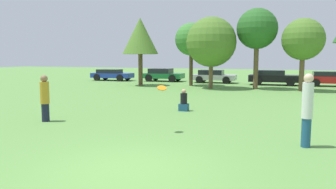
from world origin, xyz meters
The scene contains 15 objects.
ground_plane centered at (0.00, 0.00, 0.00)m, with size 120.00×120.00×0.00m, color #5B8E42.
person_thrower centered at (-5.23, 3.64, 0.89)m, with size 0.33×0.33×1.73m.
person_catcher centered at (3.69, 3.19, 1.03)m, with size 0.28×0.28×1.96m.
frisbee centered at (-0.52, 3.47, 1.42)m, with size 0.32×0.29×0.19m.
bystander_sitting centered at (-1.11, 7.69, 0.40)m, with size 0.40×0.34×0.98m.
tree_0 centered at (-8.42, 18.89, 4.09)m, with size 2.99×2.99×5.62m.
tree_1 centered at (-4.38, 20.14, 3.81)m, with size 2.68×2.68×5.18m.
tree_2 centered at (-2.30, 18.38, 3.50)m, with size 3.77×3.77×5.40m.
tree_3 centered at (0.94, 19.12, 4.42)m, with size 2.99×2.99×5.96m.
tree_4 centered at (4.10, 18.67, 3.59)m, with size 2.90×2.90×5.06m.
parked_car_blue centered at (-13.70, 23.26, 0.62)m, with size 4.21×1.99×1.14m.
parked_car_green centered at (-8.43, 24.09, 0.68)m, with size 3.93×2.14×1.26m.
parked_car_silver centered at (-3.29, 23.90, 0.64)m, with size 4.00×2.00×1.20m.
parked_car_black centered at (2.04, 23.28, 0.68)m, with size 4.23×1.98×1.27m.
parked_car_red centered at (6.53, 23.57, 0.65)m, with size 4.14×1.90×1.21m.
Camera 1 is at (3.17, -6.02, 2.38)m, focal length 34.88 mm.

